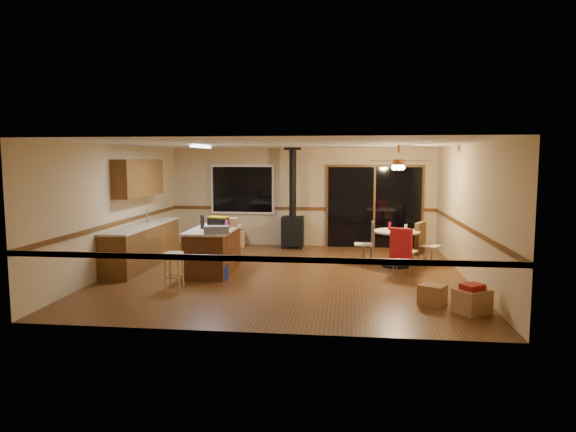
% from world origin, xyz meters
% --- Properties ---
extents(floor, '(7.00, 7.00, 0.00)m').
position_xyz_m(floor, '(0.00, 0.00, 0.00)').
color(floor, '#533017').
rests_on(floor, ground).
extents(ceiling, '(7.00, 7.00, 0.00)m').
position_xyz_m(ceiling, '(0.00, 0.00, 2.60)').
color(ceiling, silver).
rests_on(ceiling, ground).
extents(wall_back, '(7.00, 0.00, 7.00)m').
position_xyz_m(wall_back, '(0.00, 3.50, 1.30)').
color(wall_back, tan).
rests_on(wall_back, ground).
extents(wall_front, '(7.00, 0.00, 7.00)m').
position_xyz_m(wall_front, '(0.00, -3.50, 1.30)').
color(wall_front, tan).
rests_on(wall_front, ground).
extents(wall_left, '(0.00, 7.00, 7.00)m').
position_xyz_m(wall_left, '(-3.50, 0.00, 1.30)').
color(wall_left, tan).
rests_on(wall_left, ground).
extents(wall_right, '(0.00, 7.00, 7.00)m').
position_xyz_m(wall_right, '(3.50, 0.00, 1.30)').
color(wall_right, tan).
rests_on(wall_right, ground).
extents(chair_rail, '(7.00, 7.00, 0.08)m').
position_xyz_m(chair_rail, '(0.00, 0.00, 1.00)').
color(chair_rail, '#523114').
rests_on(chair_rail, ground).
extents(window, '(1.72, 0.10, 1.32)m').
position_xyz_m(window, '(-1.60, 3.45, 1.50)').
color(window, black).
rests_on(window, ground).
extents(sliding_door, '(2.52, 0.10, 2.10)m').
position_xyz_m(sliding_door, '(1.90, 3.45, 1.05)').
color(sliding_door, black).
rests_on(sliding_door, ground).
extents(lower_cabinets, '(0.60, 3.00, 0.86)m').
position_xyz_m(lower_cabinets, '(-3.20, 0.50, 0.43)').
color(lower_cabinets, brown).
rests_on(lower_cabinets, ground).
extents(countertop, '(0.64, 3.04, 0.04)m').
position_xyz_m(countertop, '(-3.20, 0.50, 0.88)').
color(countertop, '#C0AB95').
rests_on(countertop, lower_cabinets).
extents(upper_cabinets, '(0.35, 2.00, 0.80)m').
position_xyz_m(upper_cabinets, '(-3.33, 0.70, 1.90)').
color(upper_cabinets, brown).
rests_on(upper_cabinets, ground).
extents(kitchen_island, '(0.88, 1.68, 0.90)m').
position_xyz_m(kitchen_island, '(-1.50, 0.00, 0.45)').
color(kitchen_island, '#4A2612').
rests_on(kitchen_island, ground).
extents(wood_stove, '(0.55, 0.50, 2.52)m').
position_xyz_m(wood_stove, '(-0.20, 3.05, 0.73)').
color(wood_stove, black).
rests_on(wood_stove, ground).
extents(ceiling_fan, '(0.24, 0.24, 0.55)m').
position_xyz_m(ceiling_fan, '(2.27, 1.06, 2.21)').
color(ceiling_fan, brown).
rests_on(ceiling_fan, ceiling).
extents(fluorescent_strip, '(0.10, 1.20, 0.04)m').
position_xyz_m(fluorescent_strip, '(-1.80, 0.30, 2.56)').
color(fluorescent_strip, white).
rests_on(fluorescent_strip, ceiling).
extents(toolbox_grey, '(0.51, 0.34, 0.15)m').
position_xyz_m(toolbox_grey, '(-1.26, -0.62, 0.97)').
color(toolbox_grey, slate).
rests_on(toolbox_grey, kitchen_island).
extents(toolbox_black, '(0.44, 0.32, 0.22)m').
position_xyz_m(toolbox_black, '(-1.39, 0.05, 1.01)').
color(toolbox_black, black).
rests_on(toolbox_black, kitchen_island).
extents(toolbox_yellow_lid, '(0.42, 0.30, 0.03)m').
position_xyz_m(toolbox_yellow_lid, '(-1.39, 0.05, 1.14)').
color(toolbox_yellow_lid, gold).
rests_on(toolbox_yellow_lid, toolbox_black).
extents(box_on_island, '(0.20, 0.27, 0.18)m').
position_xyz_m(box_on_island, '(-1.19, 0.40, 0.99)').
color(box_on_island, '#9C6F45').
rests_on(box_on_island, kitchen_island).
extents(bottle_dark, '(0.09, 0.09, 0.28)m').
position_xyz_m(bottle_dark, '(-1.72, 0.02, 1.04)').
color(bottle_dark, black).
rests_on(bottle_dark, kitchen_island).
extents(bottle_pink, '(0.07, 0.07, 0.20)m').
position_xyz_m(bottle_pink, '(-1.18, -0.13, 1.00)').
color(bottle_pink, '#D84C8C').
rests_on(bottle_pink, kitchen_island).
extents(bottle_white, '(0.06, 0.06, 0.17)m').
position_xyz_m(bottle_white, '(-1.37, 0.61, 0.98)').
color(bottle_white, white).
rests_on(bottle_white, kitchen_island).
extents(bar_stool, '(0.41, 0.41, 0.65)m').
position_xyz_m(bar_stool, '(-1.85, -1.36, 0.33)').
color(bar_stool, tan).
rests_on(bar_stool, floor).
extents(blue_bucket, '(0.34, 0.34, 0.27)m').
position_xyz_m(blue_bucket, '(-1.23, -0.59, 0.14)').
color(blue_bucket, '#0B21A2').
rests_on(blue_bucket, floor).
extents(dining_table, '(0.98, 0.98, 0.78)m').
position_xyz_m(dining_table, '(2.27, 1.06, 0.53)').
color(dining_table, black).
rests_on(dining_table, ground).
extents(glass_red, '(0.07, 0.07, 0.17)m').
position_xyz_m(glass_red, '(2.12, 1.16, 0.87)').
color(glass_red, '#590C14').
rests_on(glass_red, dining_table).
extents(glass_cream, '(0.08, 0.08, 0.15)m').
position_xyz_m(glass_cream, '(2.45, 1.01, 0.85)').
color(glass_cream, beige).
rests_on(glass_cream, dining_table).
extents(chair_left, '(0.42, 0.41, 0.51)m').
position_xyz_m(chair_left, '(1.67, 1.16, 0.59)').
color(chair_left, tan).
rests_on(chair_left, ground).
extents(chair_near, '(0.59, 0.60, 0.70)m').
position_xyz_m(chair_near, '(2.28, 0.20, 0.60)').
color(chair_near, tan).
rests_on(chair_near, ground).
extents(chair_right, '(0.60, 0.58, 0.70)m').
position_xyz_m(chair_right, '(2.80, 1.19, 0.60)').
color(chair_right, tan).
rests_on(chair_right, ground).
extents(box_under_window, '(0.66, 0.58, 0.45)m').
position_xyz_m(box_under_window, '(-1.78, 3.10, 0.22)').
color(box_under_window, '#9C6F45').
rests_on(box_under_window, floor).
extents(box_corner_a, '(0.62, 0.60, 0.36)m').
position_xyz_m(box_corner_a, '(3.09, -2.25, 0.18)').
color(box_corner_a, '#9C6F45').
rests_on(box_corner_a, floor).
extents(box_corner_b, '(0.50, 0.48, 0.31)m').
position_xyz_m(box_corner_b, '(2.57, -1.83, 0.16)').
color(box_corner_b, '#9C6F45').
rests_on(box_corner_b, floor).
extents(box_small_red, '(0.40, 0.39, 0.08)m').
position_xyz_m(box_small_red, '(3.09, -2.25, 0.40)').
color(box_small_red, maroon).
rests_on(box_small_red, box_corner_a).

